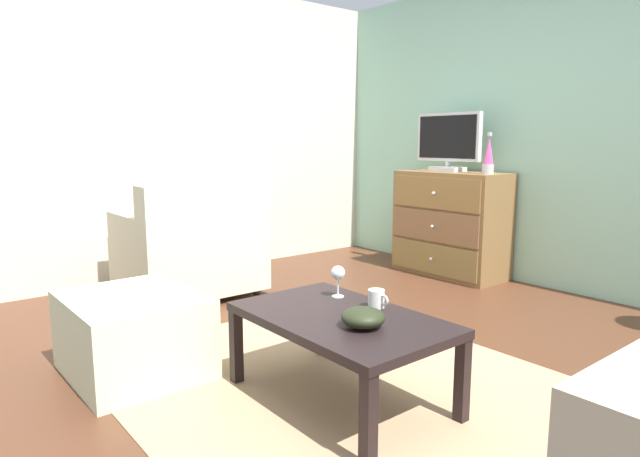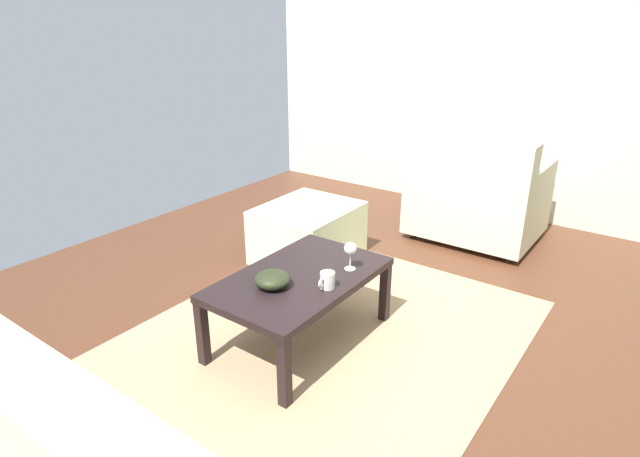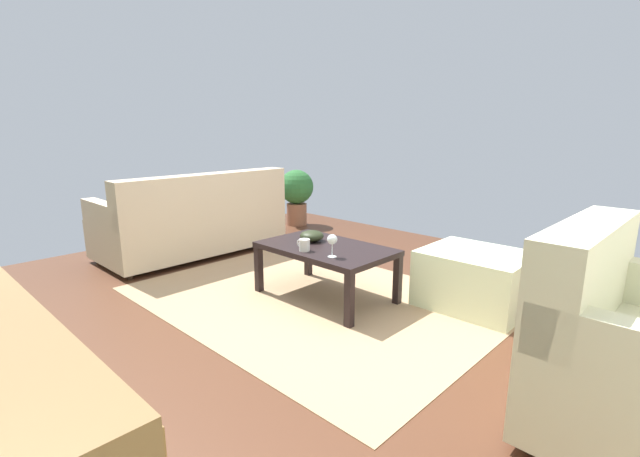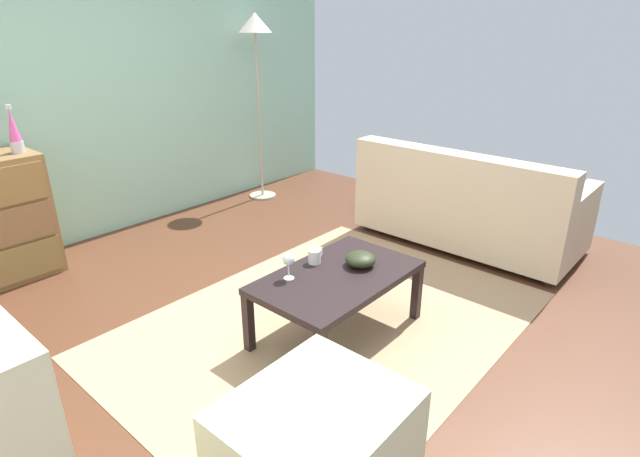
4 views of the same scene
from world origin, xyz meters
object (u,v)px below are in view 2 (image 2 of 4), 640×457
at_px(armchair, 476,196).
at_px(wine_glass, 350,249).
at_px(ottoman, 308,233).
at_px(bowl_decorative, 273,279).
at_px(coffee_table, 300,283).
at_px(mug, 327,280).

bearing_deg(armchair, wine_glass, -1.90).
relative_size(wine_glass, ottoman, 0.22).
bearing_deg(bowl_decorative, ottoman, -151.14).
relative_size(coffee_table, ottoman, 1.40).
relative_size(mug, ottoman, 0.16).
relative_size(mug, bowl_decorative, 0.62).
height_order(mug, armchair, armchair).
bearing_deg(wine_glass, ottoman, -129.78).
distance_m(wine_glass, armchair, 1.75).
height_order(wine_glass, armchair, armchair).
bearing_deg(bowl_decorative, wine_glass, 152.61).
bearing_deg(coffee_table, armchair, 173.27).
relative_size(armchair, ottoman, 1.36).
distance_m(coffee_table, wine_glass, 0.33).
relative_size(coffee_table, armchair, 1.03).
bearing_deg(bowl_decorative, mug, 123.57).
bearing_deg(armchair, bowl_decorative, -7.04).
xyz_separation_m(wine_glass, bowl_decorative, (0.40, -0.21, -0.07)).
bearing_deg(ottoman, wine_glass, 50.22).
xyz_separation_m(wine_glass, mug, (0.25, 0.02, -0.07)).
bearing_deg(mug, armchair, 178.98).
distance_m(coffee_table, ottoman, 1.08).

